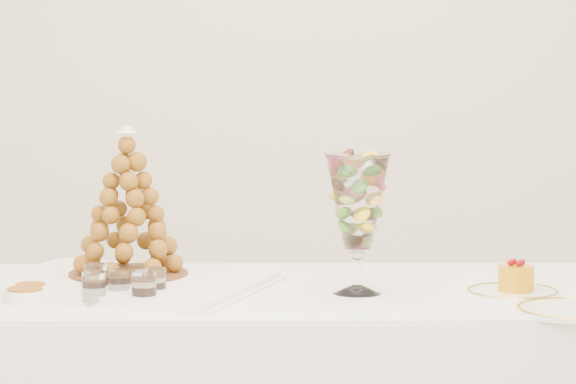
{
  "coord_description": "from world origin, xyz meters",
  "views": [
    {
      "loc": [
        0.14,
        -3.17,
        1.34
      ],
      "look_at": [
        0.01,
        0.22,
        0.96
      ],
      "focal_mm": 85.0,
      "sensor_mm": 36.0,
      "label": 1
    }
  ],
  "objects": [
    {
      "name": "ramekin_back",
      "position": [
        -0.6,
        0.01,
        0.74
      ],
      "size": [
        0.08,
        0.08,
        0.02
      ],
      "primitive_type": "cylinder",
      "color": "white",
      "rests_on": "buffet_table"
    },
    {
      "name": "croquembouche",
      "position": [
        -0.39,
        0.18,
        0.93
      ],
      "size": [
        0.31,
        0.31,
        0.37
      ],
      "rotation": [
        0.0,
        0.0,
        0.27
      ],
      "color": "brown",
      "rests_on": "lace_tray"
    },
    {
      "name": "verrine_e",
      "position": [
        -0.31,
        -0.09,
        0.77
      ],
      "size": [
        0.07,
        0.07,
        0.08
      ],
      "primitive_type": "cylinder",
      "rotation": [
        0.0,
        0.0,
        0.23
      ],
      "color": "white",
      "rests_on": "buffet_table"
    },
    {
      "name": "ramekin_front",
      "position": [
        -0.59,
        -0.07,
        0.74
      ],
      "size": [
        0.09,
        0.09,
        0.03
      ],
      "primitive_type": "cylinder",
      "color": "white",
      "rests_on": "buffet_table"
    },
    {
      "name": "verrine_b",
      "position": [
        -0.38,
        -0.02,
        0.76
      ],
      "size": [
        0.06,
        0.06,
        0.07
      ],
      "primitive_type": "cylinder",
      "rotation": [
        0.0,
        0.0,
        0.15
      ],
      "color": "white",
      "rests_on": "buffet_table"
    },
    {
      "name": "mousse_cake",
      "position": [
        0.56,
        0.06,
        0.77
      ],
      "size": [
        0.09,
        0.09,
        0.08
      ],
      "color": "orange",
      "rests_on": "cake_plate"
    },
    {
      "name": "cake_plate",
      "position": [
        0.55,
        0.06,
        0.74
      ],
      "size": [
        0.22,
        0.22,
        0.01
      ],
      "primitive_type": "cylinder",
      "color": "white",
      "rests_on": "buffet_table"
    },
    {
      "name": "verrine_c",
      "position": [
        -0.3,
        -0.0,
        0.77
      ],
      "size": [
        0.05,
        0.05,
        0.07
      ],
      "primitive_type": "cylinder",
      "rotation": [
        0.0,
        0.0,
        0.01
      ],
      "color": "white",
      "rests_on": "buffet_table"
    },
    {
      "name": "lace_tray",
      "position": [
        -0.39,
        0.12,
        0.74
      ],
      "size": [
        0.75,
        0.65,
        0.02
      ],
      "primitive_type": "cube",
      "rotation": [
        0.0,
        0.0,
        -0.31
      ],
      "color": "white",
      "rests_on": "buffet_table"
    },
    {
      "name": "macaron_vase",
      "position": [
        0.18,
        0.07,
        0.95
      ],
      "size": [
        0.15,
        0.15,
        0.33
      ],
      "color": "white",
      "rests_on": "buffet_table"
    },
    {
      "name": "verrine_d",
      "position": [
        -0.43,
        -0.1,
        0.77
      ],
      "size": [
        0.07,
        0.07,
        0.08
      ],
      "primitive_type": "cylinder",
      "rotation": [
        0.0,
        0.0,
        -0.31
      ],
      "color": "white",
      "rests_on": "buffet_table"
    },
    {
      "name": "spare_plate",
      "position": [
        0.66,
        -0.15,
        0.74
      ],
      "size": [
        0.25,
        0.25,
        0.01
      ],
      "primitive_type": "cylinder",
      "color": "white",
      "rests_on": "buffet_table"
    },
    {
      "name": "verrine_a",
      "position": [
        -0.44,
        0.02,
        0.77
      ],
      "size": [
        0.07,
        0.07,
        0.07
      ],
      "primitive_type": "cylinder",
      "rotation": [
        0.0,
        0.0,
        -0.24
      ],
      "color": "white",
      "rests_on": "buffet_table"
    }
  ]
}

